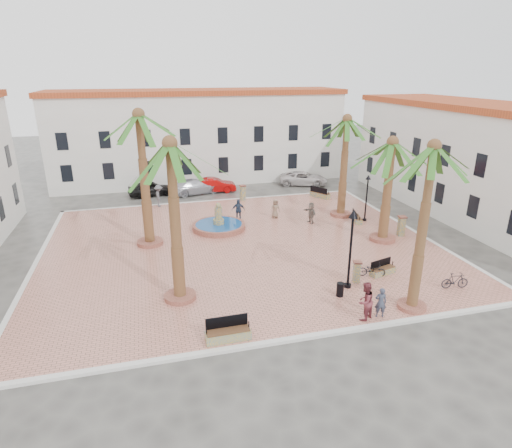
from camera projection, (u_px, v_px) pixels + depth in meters
The scene contains 36 objects.
ground at pixel (242, 247), 29.17m from camera, with size 120.00×120.00×0.00m, color #56544F.
plaza at pixel (242, 246), 29.15m from camera, with size 26.00×22.00×0.15m, color tan.
kerb_n at pixel (215, 201), 39.15m from camera, with size 26.30×0.30×0.16m, color silver.
kerb_s at pixel (297, 339), 19.14m from camera, with size 26.30×0.30×0.16m, color silver.
kerb_e at pixel (410, 229), 32.25m from camera, with size 0.30×22.30×0.16m, color silver.
kerb_w at pixel (34, 267), 26.03m from camera, with size 0.30×22.30×0.16m, color silver.
building_north at pixel (200, 136), 45.73m from camera, with size 30.40×7.40×9.50m.
building_east at pixel (479, 161), 34.23m from camera, with size 7.40×26.40×9.00m.
fountain at pixel (219, 225), 32.06m from camera, with size 3.96×3.96×2.04m.
palm_nw at pixel (140, 130), 26.70m from camera, with size 5.76×5.76×9.08m.
palm_sw at pixel (171, 163), 19.92m from camera, with size 5.38×5.38×8.46m.
palm_s at pixel (432, 165), 19.01m from camera, with size 4.62×4.62×8.45m.
palm_e at pixel (391, 156), 28.01m from camera, with size 5.76×5.76×7.26m.
palm_ne at pixel (347, 131), 32.79m from camera, with size 5.52×5.52×8.13m.
bench_s at pixel (228, 334), 18.86m from camera, with size 2.02×0.64×1.06m.
bench_se at pixel (382, 270), 24.94m from camera, with size 1.72×0.92×0.87m.
bench_e at pixel (357, 219), 33.58m from camera, with size 0.91×1.73×0.87m.
bench_ne at pixel (320, 194), 39.91m from camera, with size 1.54×1.99×1.04m.
lamppost_s at pixel (352, 236), 22.51m from camera, with size 0.49×0.49×4.48m.
lamppost_e at pixel (367, 190), 33.04m from camera, with size 0.40×0.40×3.72m.
bollard_se at pixel (357, 271), 23.89m from camera, with size 0.55×0.55×1.27m.
bollard_n at pixel (243, 192), 38.92m from camera, with size 0.61×0.61×1.42m.
bollard_e at pixel (401, 226), 30.56m from camera, with size 0.59×0.59×1.47m.
litter_bin at pixel (340, 289), 22.49m from camera, with size 0.39×0.39×0.75m, color black.
cyclist_a at pixel (381, 302), 20.46m from camera, with size 0.57×0.37×1.55m, color #383D4F.
bicycle_a at pixel (372, 270), 24.63m from camera, with size 0.54×1.55×0.81m, color black.
cyclist_b at pixel (365, 301), 20.20m from camera, with size 0.94×0.73×1.93m, color maroon.
bicycle_b at pixel (455, 281), 23.26m from camera, with size 0.43×1.51×0.91m, color black.
pedestrian_fountain_a at pixel (275, 209), 34.29m from camera, with size 0.74×0.48×1.52m, color #7C634E.
pedestrian_fountain_b at pixel (238, 210), 33.52m from camera, with size 1.04×0.43×1.78m, color #2D3B53.
pedestrian_north at pixel (159, 196), 37.06m from camera, with size 1.24×0.71×1.91m, color #535459.
pedestrian_east at pixel (311, 213), 33.13m from camera, with size 1.52×0.48×1.64m, color #74675E.
car_black at pixel (151, 189), 40.82m from camera, with size 1.69×4.19×1.43m, color black.
car_red at pixel (214, 185), 42.09m from camera, with size 1.48×4.24×1.40m, color #A70807.
car_silver at pixel (195, 186), 41.51m from camera, with size 2.02×4.98×1.44m, color silver.
car_white at pixel (304, 178), 44.72m from camera, with size 2.29×4.97×1.38m, color silver.
Camera 1 is at (-5.90, -26.24, 11.44)m, focal length 30.00 mm.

